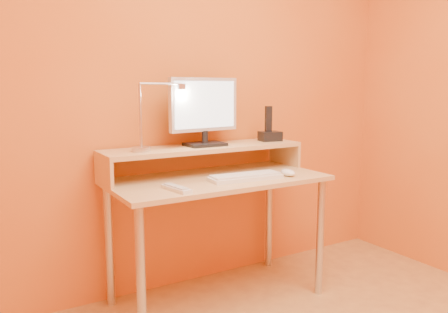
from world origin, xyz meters
TOP-DOWN VIEW (x-y plane):
  - wall_back at (0.00, 1.50)m, footprint 3.00×0.04m
  - desk_leg_fl at (-0.55, 0.93)m, footprint 0.04×0.04m
  - desk_leg_fr at (0.55, 0.93)m, footprint 0.04×0.04m
  - desk_leg_bl at (-0.55, 1.43)m, footprint 0.04×0.04m
  - desk_leg_br at (0.55, 1.43)m, footprint 0.04×0.04m
  - desk_lower at (0.00, 1.18)m, footprint 1.20×0.60m
  - shelf_riser_left at (-0.59, 1.33)m, footprint 0.02×0.30m
  - shelf_riser_right at (0.59, 1.33)m, footprint 0.02×0.30m
  - desk_shelf at (0.00, 1.33)m, footprint 1.20×0.30m
  - monitor_foot at (0.01, 1.33)m, footprint 0.22×0.16m
  - monitor_neck at (0.01, 1.33)m, footprint 0.04×0.04m
  - monitor_panel at (0.01, 1.34)m, footprint 0.45×0.08m
  - monitor_back at (0.01, 1.36)m, footprint 0.40×0.06m
  - monitor_screen at (0.01, 1.32)m, footprint 0.41×0.05m
  - lamp_base at (-0.39, 1.30)m, footprint 0.10×0.10m
  - lamp_post at (-0.39, 1.30)m, footprint 0.01×0.01m
  - lamp_arm at (-0.27, 1.30)m, footprint 0.24×0.01m
  - lamp_head at (-0.15, 1.30)m, footprint 0.04×0.04m
  - lamp_bulb at (-0.15, 1.30)m, footprint 0.03×0.03m
  - phone_dock at (0.47, 1.33)m, footprint 0.15×0.12m
  - phone_handset at (0.46, 1.33)m, footprint 0.04×0.03m
  - phone_led at (0.52, 1.28)m, footprint 0.01×0.00m
  - keyboard at (0.10, 1.05)m, footprint 0.42×0.16m
  - mouse at (0.37, 1.01)m, footprint 0.08×0.12m
  - remote_control at (-0.33, 1.01)m, footprint 0.08×0.20m

SIDE VIEW (x-z plane):
  - desk_leg_fl at x=-0.55m, z-range 0.00..0.69m
  - desk_leg_fr at x=0.55m, z-range 0.00..0.69m
  - desk_leg_bl at x=-0.55m, z-range 0.00..0.69m
  - desk_leg_br at x=0.55m, z-range 0.00..0.69m
  - desk_lower at x=0.00m, z-range 0.70..0.72m
  - remote_control at x=-0.33m, z-range 0.72..0.74m
  - keyboard at x=0.10m, z-range 0.72..0.74m
  - mouse at x=0.37m, z-range 0.72..0.76m
  - shelf_riser_left at x=-0.59m, z-range 0.72..0.85m
  - shelf_riser_right at x=0.59m, z-range 0.72..0.85m
  - desk_shelf at x=0.00m, z-range 0.86..0.88m
  - monitor_foot at x=0.01m, z-range 0.88..0.90m
  - lamp_base at x=-0.39m, z-range 0.88..0.90m
  - phone_dock at x=0.47m, z-range 0.88..0.94m
  - phone_led at x=0.52m, z-range 0.89..0.93m
  - monitor_neck at x=0.01m, z-range 0.90..0.97m
  - phone_handset at x=0.46m, z-range 0.94..1.10m
  - lamp_post at x=-0.39m, z-range 0.91..1.24m
  - monitor_panel at x=0.01m, z-range 0.97..1.27m
  - monitor_back at x=0.01m, z-range 0.99..1.25m
  - monitor_screen at x=0.01m, z-range 0.99..1.25m
  - lamp_bulb at x=-0.15m, z-range 1.20..1.21m
  - lamp_head at x=-0.15m, z-range 1.21..1.24m
  - lamp_arm at x=-0.27m, z-range 1.23..1.24m
  - wall_back at x=0.00m, z-range 0.00..2.50m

